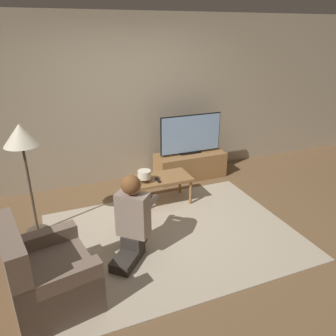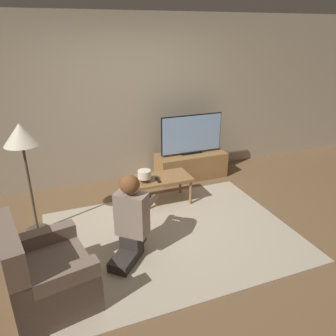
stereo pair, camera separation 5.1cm
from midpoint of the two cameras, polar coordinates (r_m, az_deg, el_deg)
name	(u,v)px [view 1 (the left image)]	position (r m, az deg, el deg)	size (l,w,h in m)	color
ground_plane	(173,236)	(4.10, 0.47, -11.81)	(10.00, 10.00, 0.00)	brown
wall_back	(126,101)	(5.31, -7.59, 11.46)	(10.00, 0.06, 2.60)	tan
rug	(173,236)	(4.10, 0.47, -11.72)	(2.94, 2.19, 0.02)	#BCAD93
tv_stand	(190,165)	(5.58, 3.60, 0.48)	(1.18, 0.46, 0.43)	olive
tv	(191,134)	(5.40, 3.72, 5.87)	(1.06, 0.08, 0.66)	black
coffee_table	(160,181)	(4.64, -1.72, -2.21)	(0.87, 0.46, 0.42)	olive
floor_lamp	(22,142)	(4.00, -24.45, 4.14)	(0.40, 0.40, 1.40)	#4C4233
armchair	(47,277)	(3.29, -20.72, -17.35)	(0.84, 0.93, 0.86)	#7A6656
person_kneeling	(132,216)	(3.56, -6.64, -8.35)	(0.72, 0.77, 0.96)	#332D28
table_lamp	(144,175)	(4.45, -4.48, -1.27)	(0.18, 0.18, 0.17)	#4C3823
remote	(158,180)	(4.52, -2.09, -2.14)	(0.04, 0.15, 0.02)	black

